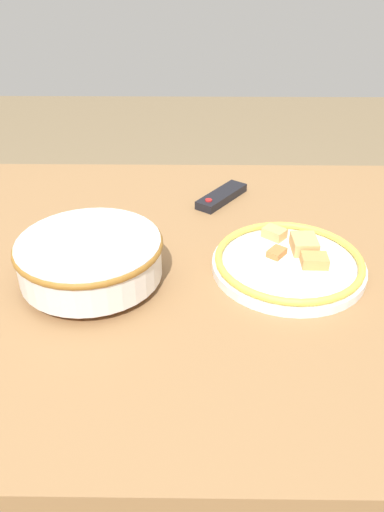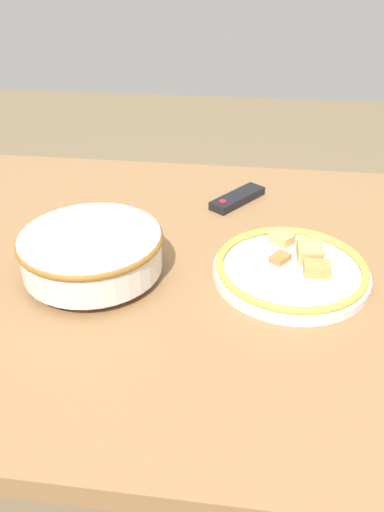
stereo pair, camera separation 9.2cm
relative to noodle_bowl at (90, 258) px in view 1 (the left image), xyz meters
name	(u,v)px [view 1 (the left image)]	position (x,y,z in m)	size (l,w,h in m)	color
ground_plane	(157,480)	(0.09, 0.07, -0.78)	(8.00, 8.00, 0.00)	#7F6B4C
dining_table	(146,293)	(0.09, 0.07, -0.13)	(1.27, 1.00, 0.73)	olive
noodle_bowl	(90,258)	(0.00, 0.00, 0.00)	(0.27, 0.27, 0.09)	silver
food_plate	(289,262)	(0.37, 0.04, -0.04)	(0.29, 0.29, 0.05)	white
tv_remote	(222,196)	(0.25, 0.35, -0.04)	(0.13, 0.16, 0.02)	black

